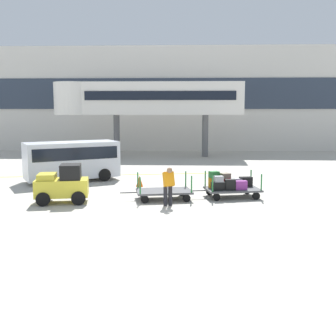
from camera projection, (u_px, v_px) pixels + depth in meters
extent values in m
plane|color=#B2ADA0|center=(129.00, 222.00, 13.88)|extent=(120.00, 120.00, 0.00)
cube|color=yellow|center=(84.00, 176.00, 23.77)|extent=(14.59, 2.55, 0.01)
cube|color=beige|center=(164.00, 99.00, 38.94)|extent=(44.33, 2.40, 9.65)
cube|color=#2D3847|center=(164.00, 94.00, 37.64)|extent=(42.11, 0.12, 2.80)
cube|color=silver|center=(161.00, 99.00, 33.02)|extent=(13.18, 2.20, 2.60)
cylinder|color=silver|center=(73.00, 99.00, 33.30)|extent=(3.00, 3.00, 2.60)
cube|color=black|center=(160.00, 96.00, 31.87)|extent=(11.86, 0.08, 0.70)
cylinder|color=#59595B|center=(117.00, 136.00, 33.58)|extent=(0.50, 0.50, 3.41)
cylinder|color=#59595B|center=(205.00, 136.00, 33.30)|extent=(0.50, 0.50, 3.41)
cube|color=gold|center=(62.00, 188.00, 16.67)|extent=(2.27, 1.46, 0.70)
cube|color=black|center=(71.00, 172.00, 16.64)|extent=(0.97, 1.12, 0.60)
cube|color=gold|center=(47.00, 177.00, 16.53)|extent=(0.86, 1.05, 0.24)
cylinder|color=black|center=(47.00, 194.00, 17.14)|extent=(0.58, 0.28, 0.56)
cylinder|color=black|center=(43.00, 199.00, 16.11)|extent=(0.58, 0.28, 0.56)
cylinder|color=black|center=(80.00, 193.00, 17.33)|extent=(0.58, 0.28, 0.56)
cylinder|color=black|center=(78.00, 198.00, 16.31)|extent=(0.58, 0.28, 0.56)
cube|color=#4C4C4F|center=(164.00, 191.00, 17.31)|extent=(2.52, 1.80, 0.08)
cylinder|color=#237033|center=(138.00, 180.00, 17.74)|extent=(0.06, 0.06, 0.70)
cylinder|color=#237033|center=(140.00, 186.00, 16.47)|extent=(0.06, 0.06, 0.70)
cylinder|color=#237033|center=(186.00, 179.00, 18.04)|extent=(0.06, 0.06, 0.70)
cylinder|color=#237033|center=(192.00, 184.00, 16.78)|extent=(0.06, 0.06, 0.70)
cylinder|color=black|center=(143.00, 194.00, 17.80)|extent=(0.33, 0.16, 0.32)
cylinder|color=black|center=(145.00, 199.00, 16.63)|extent=(0.33, 0.16, 0.32)
cylinder|color=black|center=(181.00, 192.00, 18.05)|extent=(0.33, 0.16, 0.32)
cylinder|color=black|center=(187.00, 198.00, 16.88)|extent=(0.33, 0.16, 0.32)
cylinder|color=#333333|center=(128.00, 193.00, 17.10)|extent=(0.70, 0.18, 0.05)
cube|color=#4C4C4F|center=(232.00, 189.00, 17.74)|extent=(2.52, 1.80, 0.08)
cylinder|color=#237033|center=(205.00, 179.00, 18.17)|extent=(0.06, 0.06, 0.70)
cylinder|color=#237033|center=(213.00, 184.00, 16.90)|extent=(0.06, 0.06, 0.70)
cylinder|color=#237033|center=(251.00, 177.00, 18.47)|extent=(0.06, 0.06, 0.70)
cylinder|color=#237033|center=(261.00, 182.00, 17.21)|extent=(0.06, 0.06, 0.70)
cylinder|color=black|center=(210.00, 192.00, 18.23)|extent=(0.33, 0.16, 0.32)
cylinder|color=black|center=(217.00, 197.00, 17.06)|extent=(0.33, 0.16, 0.32)
cylinder|color=black|center=(247.00, 191.00, 18.47)|extent=(0.33, 0.16, 0.32)
cylinder|color=black|center=(256.00, 196.00, 17.31)|extent=(0.33, 0.16, 0.32)
cylinder|color=#333333|center=(199.00, 191.00, 17.53)|extent=(0.70, 0.18, 0.05)
cube|color=orange|center=(214.00, 182.00, 17.94)|extent=(0.49, 0.35, 0.43)
cube|color=black|center=(218.00, 186.00, 17.34)|extent=(0.64, 0.50, 0.34)
cube|color=red|center=(225.00, 183.00, 17.95)|extent=(0.48, 0.31, 0.42)
cube|color=black|center=(230.00, 185.00, 17.35)|extent=(0.45, 0.32, 0.46)
cube|color=#99999E|center=(235.00, 183.00, 18.09)|extent=(0.58, 0.31, 0.37)
cube|color=#8C338C|center=(241.00, 185.00, 17.41)|extent=(0.53, 0.32, 0.38)
cube|color=black|center=(246.00, 182.00, 18.15)|extent=(0.60, 0.37, 0.43)
cube|color=#236B2D|center=(214.00, 174.00, 17.89)|extent=(0.49, 0.45, 0.28)
cube|color=#99999E|center=(219.00, 179.00, 17.30)|extent=(0.42, 0.34, 0.26)
cube|color=#726651|center=(225.00, 175.00, 17.90)|extent=(0.50, 0.48, 0.21)
cylinder|color=black|center=(165.00, 196.00, 16.15)|extent=(0.16, 0.16, 0.82)
cylinder|color=black|center=(170.00, 195.00, 16.21)|extent=(0.16, 0.16, 0.82)
cube|color=orange|center=(169.00, 179.00, 15.99)|extent=(0.52, 0.53, 0.61)
sphere|color=#8C6647|center=(170.00, 170.00, 15.82)|extent=(0.22, 0.22, 0.22)
cube|color=silver|center=(72.00, 160.00, 21.82)|extent=(5.10, 4.07, 1.90)
cube|color=black|center=(72.00, 152.00, 21.76)|extent=(4.79, 3.91, 0.64)
cylinder|color=black|center=(47.00, 179.00, 20.47)|extent=(0.71, 0.55, 0.68)
cylinder|color=black|center=(104.00, 175.00, 21.86)|extent=(0.71, 0.55, 0.68)
cone|color=#EA590F|center=(139.00, 181.00, 20.29)|extent=(0.36, 0.36, 0.55)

